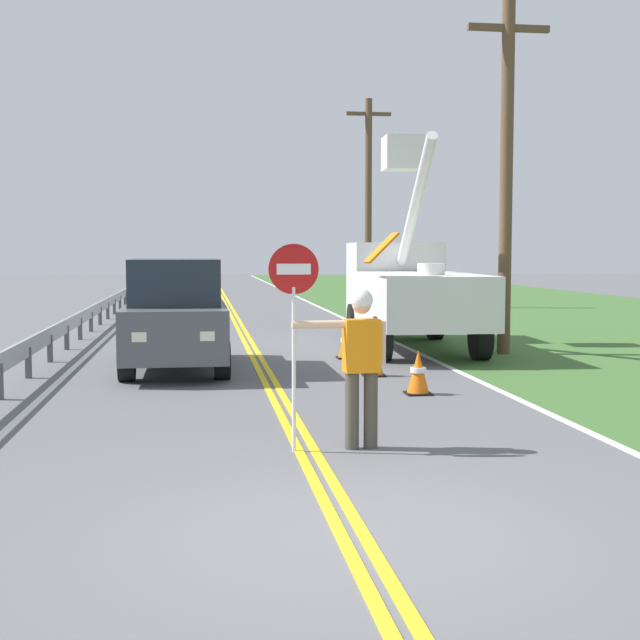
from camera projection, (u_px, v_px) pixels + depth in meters
ground_plane at (351, 532)px, 7.05m from camera, size 160.00×160.00×0.00m
grass_verge_right at (599, 321)px, 28.37m from camera, size 16.00×110.00×0.01m
centerline_yellow_left at (236, 325)px, 26.79m from camera, size 0.11×110.00×0.01m
centerline_yellow_right at (242, 325)px, 26.81m from camera, size 0.11×110.00×0.01m
edge_line_right at (355, 324)px, 27.29m from camera, size 0.12×110.00×0.01m
edge_line_left at (118, 326)px, 26.31m from camera, size 0.12×110.00×0.01m
flagger_worker at (361, 357)px, 9.96m from camera, size 1.09×0.27×1.83m
stop_sign_paddle at (294, 300)px, 9.75m from camera, size 0.56×0.04×2.33m
utility_bucket_truck at (408, 288)px, 20.54m from camera, size 2.94×6.90×5.00m
oncoming_suv_nearest at (176, 314)px, 16.65m from camera, size 1.94×4.62×2.10m
utility_pole_near at (506, 171)px, 19.02m from camera, size 1.80×0.28×7.60m
utility_pole_mid at (368, 199)px, 35.22m from camera, size 1.80×0.28×8.30m
traffic_cone_lead at (418, 373)px, 13.82m from camera, size 0.40×0.40×0.70m
traffic_cone_mid at (374, 357)px, 15.84m from camera, size 0.40×0.40×0.70m
traffic_cone_tail at (346, 342)px, 18.46m from camera, size 0.40×0.40×0.70m
guardrail_left_shoulder at (74, 323)px, 21.20m from camera, size 0.10×32.00×0.71m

